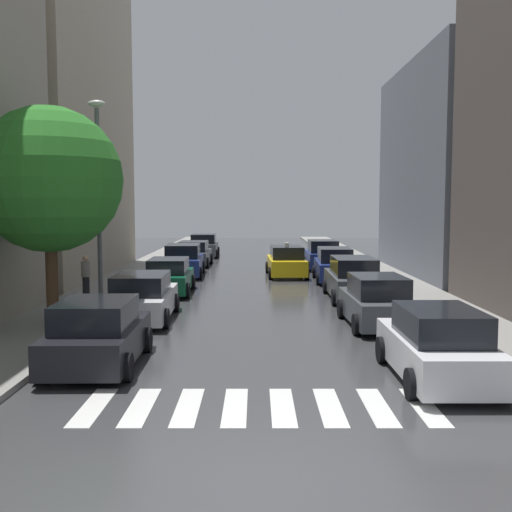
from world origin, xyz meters
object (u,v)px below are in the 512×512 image
object	(u,v)px
parked_car_right_second	(377,302)
street_tree_left	(49,180)
parked_car_right_fourth	(335,266)
parked_car_right_fifth	(323,256)
parked_car_left_second	(142,298)
lamp_post_left	(99,191)
taxi_midroad	(287,262)
parked_car_left_nearest	(98,335)
parked_car_left_fifth	(194,254)
parked_car_left_fourth	(184,261)
parked_car_left_sixth	(204,246)
parked_car_right_third	(353,280)
parked_car_left_third	(169,277)
pedestrian_foreground	(86,275)
parked_car_right_nearest	(437,346)

from	to	relation	value
parked_car_right_second	street_tree_left	distance (m)	10.77
parked_car_right_fourth	parked_car_right_fifth	xyz separation A→B (m)	(0.04, 5.67, 0.01)
parked_car_left_second	lamp_post_left	size ratio (longest dim) A/B	0.63
parked_car_right_fourth	taxi_midroad	xyz separation A→B (m)	(-2.28, 2.21, -0.03)
parked_car_right_fourth	parked_car_right_fifth	distance (m)	5.67
parked_car_left_nearest	taxi_midroad	distance (m)	18.67
parked_car_left_fifth	parked_car_right_fourth	bearing A→B (deg)	-134.20
parked_car_right_second	lamp_post_left	bearing A→B (deg)	74.54
parked_car_left_fourth	parked_car_right_fourth	xyz separation A→B (m)	(7.80, -2.22, -0.01)
parked_car_left_fifth	parked_car_right_fourth	size ratio (longest dim) A/B	0.99
parked_car_left_sixth	parked_car_right_third	xyz separation A→B (m)	(7.73, -19.66, 0.02)
street_tree_left	parked_car_left_third	bearing A→B (deg)	71.56
parked_car_left_second	parked_car_right_second	bearing A→B (deg)	-99.19
parked_car_left_third	street_tree_left	xyz separation A→B (m)	(-2.49, -7.45, 3.86)
parked_car_left_sixth	street_tree_left	bearing A→B (deg)	173.53
parked_car_left_nearest	pedestrian_foreground	size ratio (longest dim) A/B	2.46
parked_car_right_nearest	parked_car_right_fifth	distance (m)	22.46
parked_car_left_sixth	lamp_post_left	bearing A→B (deg)	174.72
parked_car_right_nearest	street_tree_left	world-z (taller)	street_tree_left
parked_car_left_nearest	parked_car_left_fifth	distance (m)	23.41
parked_car_left_sixth	parked_car_right_fourth	xyz separation A→B (m)	(7.73, -14.01, 0.01)
parked_car_left_fifth	parked_car_right_second	bearing A→B (deg)	-157.07
parked_car_left_fourth	taxi_midroad	world-z (taller)	taxi_midroad
parked_car_right_second	taxi_midroad	xyz separation A→B (m)	(-2.19, 13.19, 0.00)
parked_car_left_second	street_tree_left	bearing A→B (deg)	120.69
parked_car_right_third	street_tree_left	distance (m)	12.31
parked_car_right_nearest	parked_car_right_fifth	size ratio (longest dim) A/B	1.05
parked_car_left_fifth	parked_car_right_third	size ratio (longest dim) A/B	0.91
parked_car_left_nearest	parked_car_left_second	size ratio (longest dim) A/B	0.88
parked_car_right_nearest	lamp_post_left	xyz separation A→B (m)	(-9.46, 8.12, 3.57)
parked_car_left_fourth	parked_car_right_second	bearing A→B (deg)	-152.07
parked_car_right_second	parked_car_right_third	xyz separation A→B (m)	(0.10, 5.33, 0.04)
parked_car_right_nearest	lamp_post_left	bearing A→B (deg)	49.24
parked_car_right_fifth	street_tree_left	bearing A→B (deg)	149.19
parked_car_right_second	street_tree_left	bearing A→B (deg)	91.40
parked_car_left_fifth	parked_car_left_sixth	xyz separation A→B (m)	(0.10, 6.27, 0.06)
lamp_post_left	parked_car_left_sixth	bearing A→B (deg)	85.78
taxi_midroad	pedestrian_foreground	xyz separation A→B (m)	(-8.49, -7.92, 0.25)
parked_car_left_sixth	parked_car_right_fifth	distance (m)	11.40
parked_car_right_fifth	lamp_post_left	xyz separation A→B (m)	(-9.44, -14.34, 3.52)
parked_car_right_third	street_tree_left	bearing A→B (deg)	120.43
parked_car_left_second	taxi_midroad	bearing A→B (deg)	-25.49
parked_car_left_fifth	parked_car_right_fourth	world-z (taller)	parked_car_right_fourth
parked_car_left_second	parked_car_right_third	world-z (taller)	parked_car_right_third
parked_car_left_sixth	lamp_post_left	size ratio (longest dim) A/B	0.57
pedestrian_foreground	parked_car_right_fourth	bearing A→B (deg)	-119.23
taxi_midroad	lamp_post_left	xyz separation A→B (m)	(-7.12, -10.89, 3.56)
parked_car_left_nearest	taxi_midroad	bearing A→B (deg)	-17.78
parked_car_left_third	taxi_midroad	size ratio (longest dim) A/B	0.94
parked_car_left_third	parked_car_right_fifth	size ratio (longest dim) A/B	1.06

